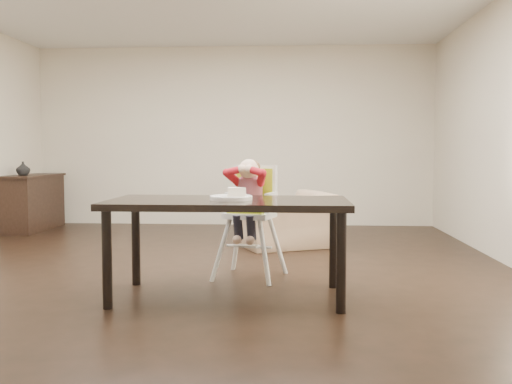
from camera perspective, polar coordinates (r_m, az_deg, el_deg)
ground at (r=5.35m, az=-6.17°, el=-7.97°), size 7.00×7.00×0.00m
room_walls at (r=5.28m, az=-6.33°, el=12.12°), size 6.02×7.02×2.71m
dining_table at (r=4.31m, az=-2.78°, el=-1.81°), size 1.80×0.90×0.75m
high_chair at (r=5.02m, az=-0.53°, el=-0.21°), size 0.53×0.53×1.05m
plate at (r=4.29m, az=-2.40°, el=-0.36°), size 0.35×0.35×0.09m
armchair at (r=6.65m, az=2.76°, el=-1.84°), size 1.17×1.00×0.86m
sideboard at (r=8.70m, az=-21.34°, el=-0.95°), size 0.44×1.26×0.79m
vase at (r=8.41m, az=-22.26°, el=2.16°), size 0.22×0.22×0.18m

